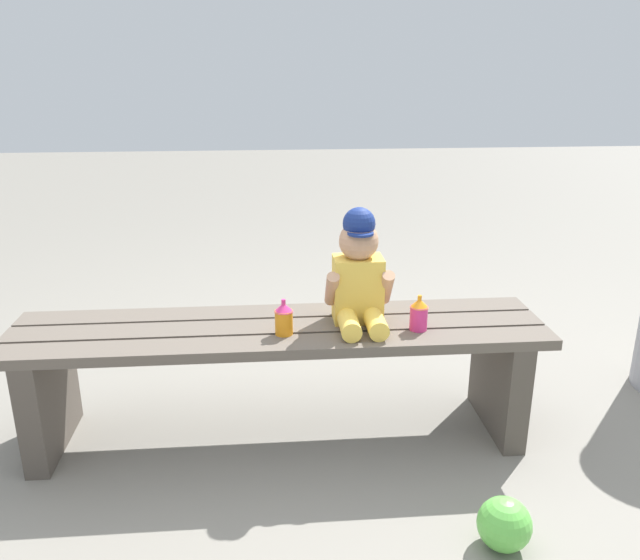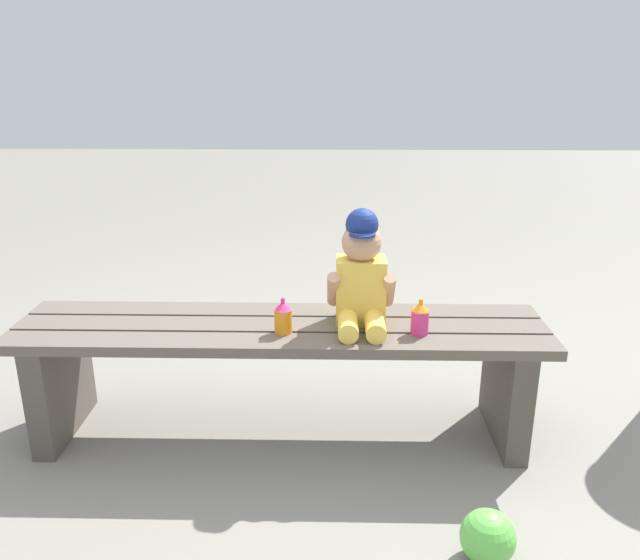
{
  "view_description": "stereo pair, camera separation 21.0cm",
  "coord_description": "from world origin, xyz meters",
  "views": [
    {
      "loc": [
        -0.03,
        -2.03,
        1.3
      ],
      "look_at": [
        0.14,
        -0.05,
        0.62
      ],
      "focal_mm": 35.64,
      "sensor_mm": 36.0,
      "label": 1
    },
    {
      "loc": [
        0.18,
        -2.04,
        1.3
      ],
      "look_at": [
        0.14,
        -0.05,
        0.62
      ],
      "focal_mm": 35.64,
      "sensor_mm": 36.0,
      "label": 2
    }
  ],
  "objects": [
    {
      "name": "toy_ball",
      "position": [
        0.61,
        -0.63,
        0.08
      ],
      "size": [
        0.15,
        0.15,
        0.15
      ],
      "primitive_type": "sphere",
      "color": "#66CC4C",
      "rests_on": "ground_plane"
    },
    {
      "name": "sippy_cup_left",
      "position": [
        0.02,
        -0.07,
        0.49
      ],
      "size": [
        0.06,
        0.06,
        0.12
      ],
      "color": "orange",
      "rests_on": "park_bench"
    },
    {
      "name": "park_bench",
      "position": [
        0.0,
        0.0,
        0.31
      ],
      "size": [
        1.85,
        0.41,
        0.44
      ],
      "color": "#60564C",
      "rests_on": "ground_plane"
    },
    {
      "name": "ground_plane",
      "position": [
        0.0,
        0.0,
        0.0
      ],
      "size": [
        16.0,
        16.0,
        0.0
      ],
      "primitive_type": "plane",
      "color": "gray"
    },
    {
      "name": "sippy_cup_right",
      "position": [
        0.47,
        -0.07,
        0.49
      ],
      "size": [
        0.06,
        0.06,
        0.12
      ],
      "color": "#E5337F",
      "rests_on": "park_bench"
    },
    {
      "name": "child_figure",
      "position": [
        0.28,
        0.01,
        0.61
      ],
      "size": [
        0.23,
        0.27,
        0.4
      ],
      "color": "#F2C64C",
      "rests_on": "park_bench"
    }
  ]
}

